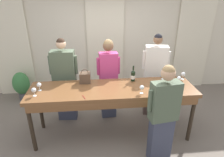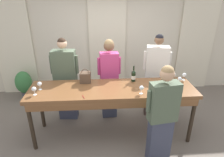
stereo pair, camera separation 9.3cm
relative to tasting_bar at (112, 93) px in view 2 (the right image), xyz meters
The scene contains 23 objects.
ground_plane 0.93m from the tasting_bar, 90.00° to the left, with size 18.00×18.00×0.00m, color #70665B.
wall_back 2.06m from the tasting_bar, 90.00° to the left, with size 12.00×0.06×2.80m.
curtain_panel_left 3.10m from the tasting_bar, 140.83° to the left, with size 0.95×0.03×2.69m.
curtain_panel_center 1.98m from the tasting_bar, 90.00° to the left, with size 0.95×0.03×2.69m.
curtain_panel_right 3.10m from the tasting_bar, 39.17° to the left, with size 0.95×0.03×2.69m.
tasting_bar is the anchor object (origin of this frame).
wine_bottle 0.55m from the tasting_bar, 34.10° to the left, with size 0.08×0.08×0.31m.
handbag 0.60m from the tasting_bar, 149.02° to the left, with size 0.20×0.16×0.27m.
wine_glass_front_left 0.56m from the tasting_bar, 25.24° to the right, with size 0.08×0.08×0.15m.
wine_glass_front_mid 1.29m from the tasting_bar, behind, with size 0.08×0.08×0.15m.
wine_glass_front_right 1.34m from the tasting_bar, behind, with size 0.08×0.08×0.15m.
wine_glass_center_left 1.09m from the tasting_bar, 17.06° to the left, with size 0.08×0.08×0.15m.
wine_glass_center_mid 1.26m from the tasting_bar, 13.76° to the left, with size 0.08×0.08×0.15m.
wine_glass_center_right 1.11m from the tasting_bar, ahead, with size 0.08×0.08×0.15m.
wine_glass_back_left 1.27m from the tasting_bar, ahead, with size 0.08×0.08×0.15m.
wine_glass_back_mid 1.10m from the tasting_bar, ahead, with size 0.08×0.08×0.15m.
wine_glass_back_right 1.45m from the tasting_bar, 10.68° to the left, with size 0.08×0.08×0.15m.
pen 0.58m from the tasting_bar, 150.99° to the right, with size 0.05×0.13×0.01m.
guest_olive_jacket 1.13m from the tasting_bar, 145.04° to the left, with size 0.57×0.27×1.80m.
guest_pink_top 0.65m from the tasting_bar, 91.99° to the left, with size 0.49×0.24×1.75m.
guest_cream_sweater 1.16m from the tasting_bar, 33.83° to the left, with size 0.57×0.30×1.84m.
host_pouring 0.98m from the tasting_bar, 42.92° to the right, with size 0.55×0.27×1.69m.
potted_plant 2.74m from the tasting_bar, 143.91° to the left, with size 0.41×0.41×0.75m.
Camera 2 is at (-0.22, -3.18, 2.65)m, focal length 32.00 mm.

